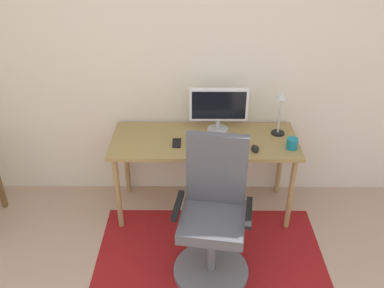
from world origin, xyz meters
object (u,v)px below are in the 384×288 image
(computer_mouse, at_px, (255,148))
(office_chair, at_px, (213,224))
(monitor, at_px, (219,107))
(keyboard, at_px, (215,149))
(coffee_cup, at_px, (292,143))
(desk_lamp, at_px, (281,107))
(cell_phone, at_px, (177,143))
(desk, at_px, (204,147))

(computer_mouse, relative_size, office_chair, 0.10)
(computer_mouse, height_order, office_chair, office_chair)
(monitor, height_order, keyboard, monitor)
(coffee_cup, bearing_deg, office_chair, -137.78)
(desk_lamp, bearing_deg, coffee_cup, -74.21)
(computer_mouse, distance_m, cell_phone, 0.63)
(office_chair, bearing_deg, monitor, 94.14)
(monitor, bearing_deg, office_chair, -94.29)
(office_chair, bearing_deg, keyboard, 95.60)
(desk_lamp, relative_size, office_chair, 0.35)
(coffee_cup, xyz_separation_m, desk_lamp, (-0.07, 0.24, 0.21))
(coffee_cup, bearing_deg, keyboard, -176.64)
(cell_phone, bearing_deg, monitor, 34.75)
(coffee_cup, bearing_deg, monitor, 151.85)
(coffee_cup, distance_m, desk_lamp, 0.32)
(desk, bearing_deg, cell_phone, -162.43)
(desk, bearing_deg, computer_mouse, -23.67)
(monitor, relative_size, desk_lamp, 1.27)
(desk, xyz_separation_m, monitor, (0.12, 0.16, 0.29))
(monitor, height_order, office_chair, monitor)
(desk, xyz_separation_m, office_chair, (0.05, -0.72, -0.21))
(keyboard, distance_m, desk_lamp, 0.65)
(desk_lamp, bearing_deg, desk, -171.00)
(cell_phone, distance_m, desk_lamp, 0.89)
(coffee_cup, height_order, office_chair, office_chair)
(monitor, relative_size, keyboard, 1.13)
(keyboard, distance_m, office_chair, 0.62)
(coffee_cup, relative_size, cell_phone, 0.63)
(keyboard, bearing_deg, monitor, 83.42)
(monitor, bearing_deg, coffee_cup, -28.15)
(cell_phone, bearing_deg, office_chair, -66.26)
(coffee_cup, xyz_separation_m, cell_phone, (-0.91, 0.07, -0.04))
(desk, height_order, cell_phone, cell_phone)
(keyboard, relative_size, desk_lamp, 1.13)
(keyboard, bearing_deg, computer_mouse, 0.68)
(monitor, relative_size, cell_phone, 3.46)
(keyboard, height_order, coffee_cup, coffee_cup)
(desk, height_order, office_chair, office_chair)
(desk, relative_size, monitor, 3.16)
(monitor, relative_size, computer_mouse, 4.65)
(desk, height_order, monitor, monitor)
(cell_phone, height_order, desk_lamp, desk_lamp)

